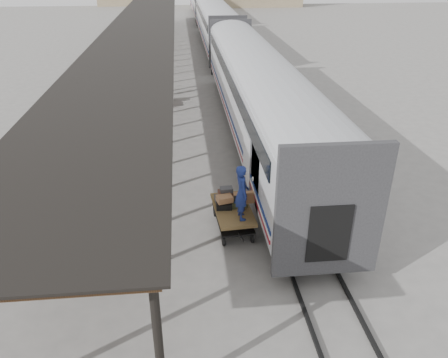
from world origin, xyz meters
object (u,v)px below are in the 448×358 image
luggage_tug (149,98)px  pedestrian (158,83)px  porter (242,192)px  baggage_cart (233,213)px

luggage_tug → pedestrian: pedestrian is taller
porter → baggage_cart: bearing=12.3°
pedestrian → luggage_tug: bearing=63.5°
porter → pedestrian: size_ratio=1.01×
porter → pedestrian: porter is taller
baggage_cart → luggage_tug: luggage_tug is taller
porter → pedestrian: bearing=4.9°
baggage_cart → porter: bearing=-75.8°
pedestrian → porter: bearing=87.0°
baggage_cart → porter: 1.37m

